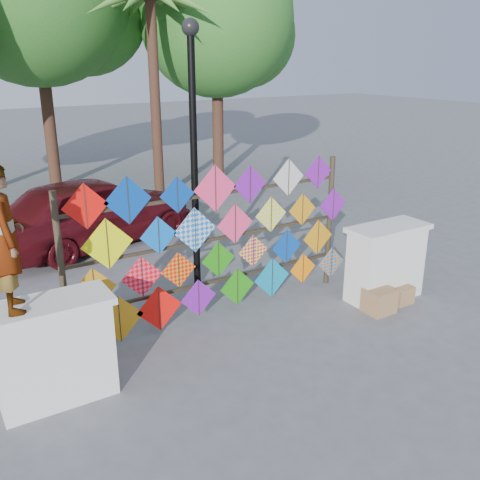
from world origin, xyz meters
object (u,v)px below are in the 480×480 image
Objects in this scene: sedan at (92,211)px; lamppost at (193,133)px; kite_rack at (217,242)px; vendor_woman at (5,239)px.

sedan is 3.71m from lamppost.
vendor_woman is (-3.05, -0.93, 0.87)m from kite_rack.
vendor_woman is 4.05m from lamppost.
lamppost reaches higher than sedan.
sedan is (2.41, 5.24, -1.32)m from vendor_woman.
kite_rack is 3.05× the size of vendor_woman.
sedan is at bearing 107.05° from lamppost.
lamppost is (0.29, 1.27, 1.48)m from kite_rack.
kite_rack is at bearing -68.74° from vendor_woman.
vendor_woman reaches higher than kite_rack.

